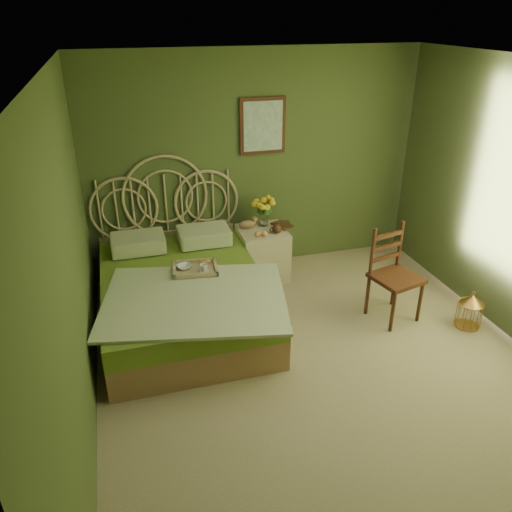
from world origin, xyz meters
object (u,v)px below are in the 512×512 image
object	(u,v)px
bed	(182,292)
chair	(393,268)
birdcage	(470,311)
nightstand	(262,248)

from	to	relation	value
bed	chair	distance (m)	2.20
bed	birdcage	xyz separation A→B (m)	(2.80, -0.96, -0.14)
birdcage	bed	bearing A→B (deg)	161.09
bed	nightstand	distance (m)	1.27
bed	chair	bearing A→B (deg)	-13.47
bed	nightstand	xyz separation A→B (m)	(1.07, 0.69, 0.04)
birdcage	chair	bearing A→B (deg)	146.25
chair	birdcage	distance (m)	0.89
bed	birdcage	distance (m)	2.96
chair	nightstand	bearing A→B (deg)	117.83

